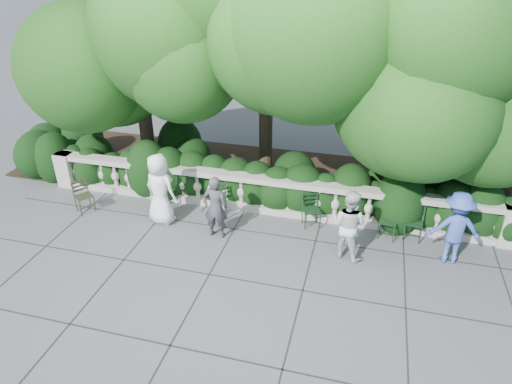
% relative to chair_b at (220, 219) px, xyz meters
% --- Properties ---
extents(ground, '(90.00, 90.00, 0.00)m').
position_rel_chair_b_xyz_m(ground, '(0.99, -1.13, 0.00)').
color(ground, '#484A4F').
rests_on(ground, ground).
extents(balustrade, '(12.00, 0.44, 1.00)m').
position_rel_chair_b_xyz_m(balustrade, '(0.99, 0.67, 0.49)').
color(balustrade, '#9E998E').
rests_on(balustrade, ground).
extents(shrub_hedge, '(15.00, 2.60, 1.70)m').
position_rel_chair_b_xyz_m(shrub_hedge, '(0.99, 1.87, 0.00)').
color(shrub_hedge, black).
rests_on(shrub_hedge, ground).
extents(tree_canopy, '(15.04, 6.52, 6.78)m').
position_rel_chair_b_xyz_m(tree_canopy, '(1.67, 2.06, 3.96)').
color(tree_canopy, '#3F3023').
rests_on(tree_canopy, ground).
extents(chair_b, '(0.58, 0.61, 0.84)m').
position_rel_chair_b_xyz_m(chair_b, '(0.00, 0.00, 0.00)').
color(chair_b, black).
rests_on(chair_b, ground).
extents(chair_c, '(0.59, 0.61, 0.84)m').
position_rel_chair_b_xyz_m(chair_c, '(-1.61, 0.21, 0.00)').
color(chair_c, black).
rests_on(chair_c, ground).
extents(chair_d, '(0.60, 0.62, 0.84)m').
position_rel_chair_b_xyz_m(chair_d, '(2.33, 0.16, 0.00)').
color(chair_d, black).
rests_on(chair_d, ground).
extents(chair_e, '(0.52, 0.55, 0.84)m').
position_rel_chair_b_xyz_m(chair_e, '(4.06, 0.10, 0.00)').
color(chair_e, black).
rests_on(chair_e, ground).
extents(chair_f, '(0.49, 0.53, 0.84)m').
position_rel_chair_b_xyz_m(chair_f, '(4.65, 0.19, 0.00)').
color(chair_f, black).
rests_on(chair_f, ground).
extents(chair_weathered, '(0.65, 0.64, 0.84)m').
position_rel_chair_b_xyz_m(chair_weathered, '(-3.38, -0.59, 0.00)').
color(chair_weathered, black).
rests_on(chair_weathered, ground).
extents(person_businessman, '(1.02, 0.81, 1.82)m').
position_rel_chair_b_xyz_m(person_businessman, '(-1.34, -0.43, 0.91)').
color(person_businessman, white).
rests_on(person_businessman, ground).
extents(person_woman_grey, '(0.58, 0.38, 1.57)m').
position_rel_chair_b_xyz_m(person_woman_grey, '(0.16, -0.69, 0.78)').
color(person_woman_grey, '#3E3F43').
rests_on(person_woman_grey, ground).
extents(person_casual_man, '(0.96, 0.87, 1.63)m').
position_rel_chair_b_xyz_m(person_casual_man, '(3.21, -0.71, 0.82)').
color(person_casual_man, silver).
rests_on(person_casual_man, ground).
extents(person_older_blue, '(1.15, 0.74, 1.69)m').
position_rel_chair_b_xyz_m(person_older_blue, '(5.41, -0.32, 0.85)').
color(person_older_blue, '#3853A9').
rests_on(person_older_blue, ground).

